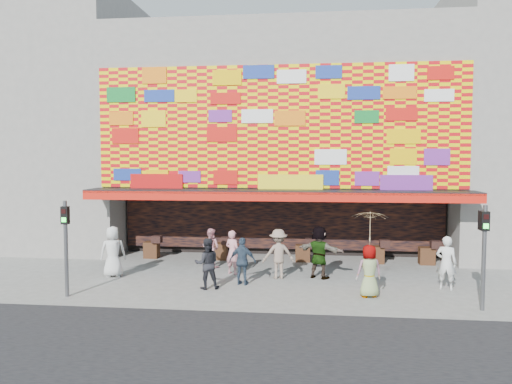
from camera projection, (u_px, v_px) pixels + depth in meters
ground at (269, 290)px, 16.34m from camera, size 90.00×90.00×0.00m
road_strip at (241, 375)px, 9.89m from camera, size 30.00×8.00×0.02m
shop_building at (284, 139)px, 24.07m from camera, size 15.20×9.40×10.00m
neighbor_left at (29, 124)px, 25.32m from camera, size 11.00×8.00×12.00m
signal_left at (66, 237)px, 15.42m from camera, size 0.22×0.20×3.00m
signal_right at (484, 245)px, 14.01m from camera, size 0.22×0.20×3.00m
ped_a at (113, 251)px, 18.07m from camera, size 1.04×0.84×1.85m
ped_b at (232, 252)px, 18.49m from camera, size 0.71×0.63×1.64m
ped_c at (207, 264)px, 16.42m from camera, size 0.95×0.83×1.68m
ped_d at (278, 254)px, 17.82m from camera, size 1.28×0.94×1.77m
ped_e at (243, 261)px, 16.93m from camera, size 1.01×0.57×1.62m
ped_f at (319, 252)px, 17.86m from camera, size 1.83×1.27×1.89m
ped_g at (369, 271)px, 15.43m from camera, size 0.91×0.71×1.64m
ped_h at (446, 263)px, 16.28m from camera, size 0.75×0.61×1.78m
ped_i at (211, 248)px, 19.65m from camera, size 0.91×0.82×1.54m
parasol at (370, 227)px, 15.33m from camera, size 1.39×1.41×1.94m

